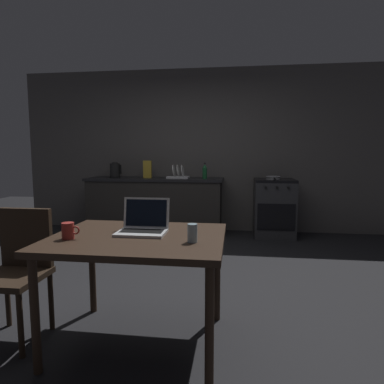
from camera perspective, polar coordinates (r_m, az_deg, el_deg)
The scene contains 14 objects.
ground_plane at distance 3.28m, azimuth -5.17°, elevation -16.03°, with size 12.00×12.00×0.00m, color black.
back_wall at distance 5.46m, azimuth 3.56°, elevation 7.19°, with size 6.40×0.10×2.64m, color #534F4D.
kitchen_counter at distance 5.31m, azimuth -6.38°, elevation -2.30°, with size 2.16×0.64×0.89m.
stove_oven at distance 5.19m, azimuth 14.08°, elevation -2.68°, with size 0.60×0.62×0.89m.
dining_table at distance 2.19m, azimuth -9.37°, elevation -9.40°, with size 1.11×0.88×0.74m.
chair at distance 2.59m, azimuth -28.01°, elevation -11.11°, with size 0.40×0.40×0.88m.
laptop at distance 2.23m, azimuth -8.52°, elevation -5.87°, with size 0.32×0.26×0.23m.
electric_kettle at distance 5.45m, azimuth -13.26°, elevation 3.69°, with size 0.19×0.17×0.24m.
bottle at distance 5.07m, azimuth 2.23°, elevation 3.64°, with size 0.07×0.07×0.24m.
frying_pan at distance 5.11m, azimuth 13.99°, elevation 2.46°, with size 0.22×0.40×0.05m.
coffee_mug at distance 2.19m, azimuth -20.75°, elevation -6.33°, with size 0.11×0.08×0.10m.
drinking_glass at distance 1.97m, azimuth 0.06°, elevation -7.16°, with size 0.06×0.06×0.11m.
cereal_box at distance 5.30m, azimuth -7.77°, elevation 3.96°, with size 0.13×0.05×0.28m.
dish_rack at distance 5.18m, azimuth -2.42°, elevation 2.95°, with size 0.34×0.26×0.21m.
Camera 1 is at (0.67, -2.95, 1.26)m, focal length 30.61 mm.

